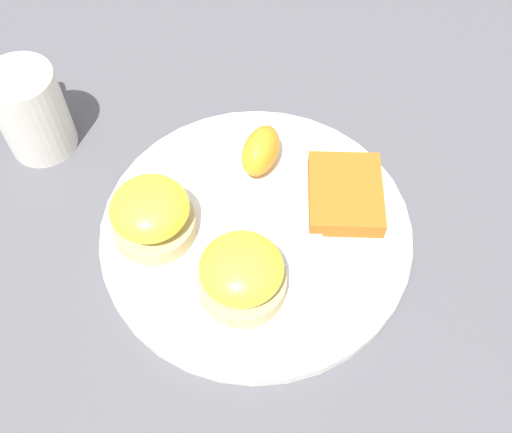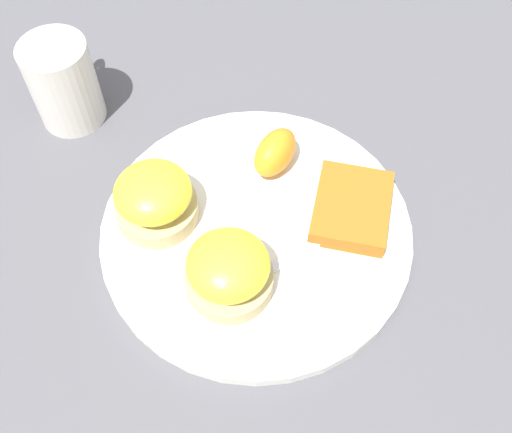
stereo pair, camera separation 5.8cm
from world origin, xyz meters
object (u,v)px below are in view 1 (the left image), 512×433
object	(u,v)px
hashbrown_patty	(345,193)
orange_wedge	(261,151)
sandwich_benedict_right	(242,274)
cup	(31,110)
sandwich_benedict_left	(151,215)
fork	(266,277)

from	to	relation	value
hashbrown_patty	orange_wedge	xyz separation A→B (m)	(0.06, 0.08, 0.01)
sandwich_benedict_right	orange_wedge	distance (m)	0.15
hashbrown_patty	orange_wedge	size ratio (longest dim) A/B	1.52
orange_wedge	cup	world-z (taller)	cup
sandwich_benedict_left	orange_wedge	distance (m)	0.13
sandwich_benedict_left	orange_wedge	bearing A→B (deg)	-62.06
hashbrown_patty	orange_wedge	world-z (taller)	orange_wedge
fork	cup	size ratio (longest dim) A/B	1.70
hashbrown_patty	cup	xyz separation A→B (m)	(0.15, 0.30, 0.03)
sandwich_benedict_right	fork	distance (m)	0.04
sandwich_benedict_right	orange_wedge	bearing A→B (deg)	-17.48
sandwich_benedict_left	orange_wedge	xyz separation A→B (m)	(0.06, -0.12, -0.01)
hashbrown_patty	orange_wedge	distance (m)	0.10
sandwich_benedict_right	hashbrown_patty	bearing A→B (deg)	-56.15
hashbrown_patty	sandwich_benedict_left	bearing A→B (deg)	90.63
sandwich_benedict_left	cup	bearing A→B (deg)	36.91
fork	cup	xyz separation A→B (m)	(0.22, 0.21, 0.03)
sandwich_benedict_right	hashbrown_patty	xyz separation A→B (m)	(0.08, -0.12, -0.02)
hashbrown_patty	fork	bearing A→B (deg)	127.60
sandwich_benedict_left	fork	world-z (taller)	sandwich_benedict_left
fork	sandwich_benedict_right	bearing A→B (deg)	104.82
sandwich_benedict_left	cup	size ratio (longest dim) A/B	0.78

